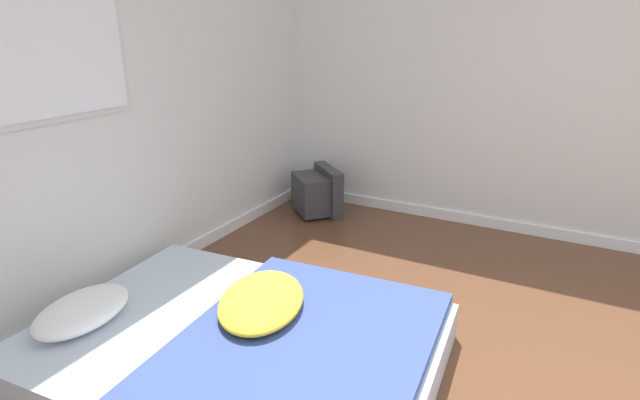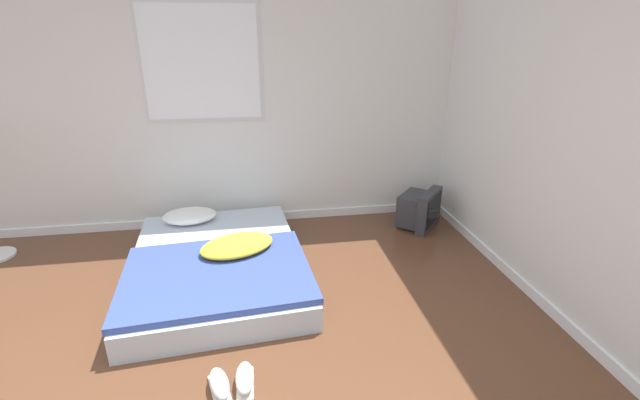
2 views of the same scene
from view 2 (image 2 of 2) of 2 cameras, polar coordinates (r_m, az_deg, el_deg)
name	(u,v)px [view 2 (image 2 of 2)]	position (r m, az deg, el deg)	size (l,w,h in m)	color
wall_back	(199,105)	(4.56, -15.82, 12.06)	(7.68, 0.08, 2.60)	silver
mattress_bed	(217,263)	(3.82, -13.52, -8.13)	(1.55, 2.02, 0.35)	silver
crt_tv	(420,209)	(4.73, 13.14, -1.21)	(0.55, 0.56, 0.42)	#333338
sneaker_pair	(232,382)	(2.80, -11.63, -22.66)	(0.29, 0.29, 0.10)	silver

